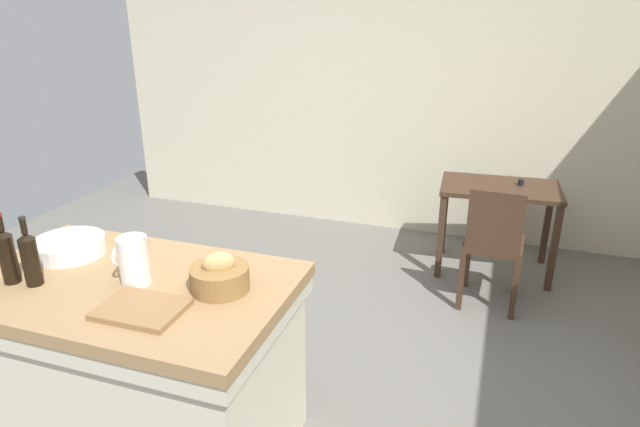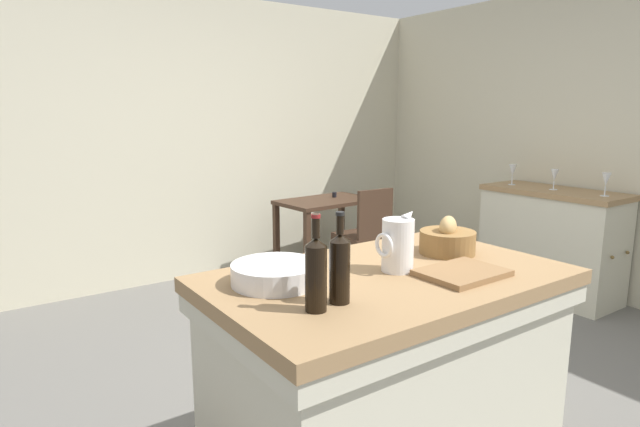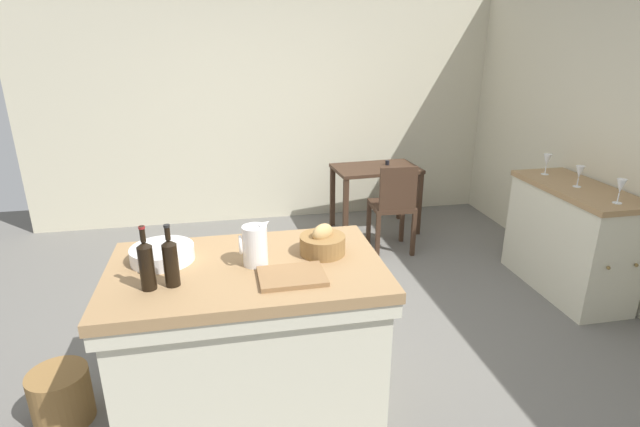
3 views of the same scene
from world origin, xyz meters
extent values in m
plane|color=#66635E|center=(0.00, 0.00, 0.00)|extent=(6.76, 6.76, 0.00)
cube|color=beige|center=(0.00, 2.60, 1.30)|extent=(5.32, 0.12, 2.60)
cube|color=#99754C|center=(-0.46, -0.62, 0.89)|extent=(1.45, 0.90, 0.06)
cube|color=beige|center=(-0.46, -0.62, 0.82)|extent=(1.43, 0.88, 0.08)
cube|color=beige|center=(-0.46, -0.62, 0.43)|extent=(1.37, 0.82, 0.86)
cube|color=#3D281C|center=(1.07, 1.93, 0.71)|extent=(0.93, 0.62, 0.04)
cube|color=#3D281C|center=(0.67, 1.66, 0.34)|extent=(0.05, 0.05, 0.69)
cube|color=#3D281C|center=(1.50, 1.71, 0.34)|extent=(0.05, 0.05, 0.69)
cube|color=#3D281C|center=(0.64, 2.15, 0.34)|extent=(0.05, 0.05, 0.69)
cube|color=#3D281C|center=(1.46, 2.20, 0.34)|extent=(0.05, 0.05, 0.69)
cylinder|color=black|center=(1.21, 1.99, 0.75)|extent=(0.04, 0.04, 0.05)
cube|color=#3D281C|center=(1.06, 1.38, 0.47)|extent=(0.42, 0.42, 0.04)
cube|color=#3D281C|center=(1.06, 1.20, 0.70)|extent=(0.36, 0.05, 0.42)
cube|color=#3D281C|center=(1.25, 1.55, 0.22)|extent=(0.04, 0.04, 0.45)
cube|color=#3D281C|center=(0.89, 1.56, 0.22)|extent=(0.04, 0.04, 0.45)
cube|color=#3D281C|center=(1.24, 1.19, 0.22)|extent=(0.04, 0.04, 0.45)
cube|color=#3D281C|center=(0.88, 1.20, 0.22)|extent=(0.04, 0.04, 0.45)
cylinder|color=white|center=(-0.40, -0.62, 1.03)|extent=(0.13, 0.13, 0.22)
cone|color=white|center=(-0.35, -0.62, 1.14)|extent=(0.07, 0.04, 0.06)
torus|color=white|center=(-0.48, -0.62, 1.04)|extent=(0.02, 0.10, 0.10)
cylinder|color=white|center=(-0.89, -0.47, 0.96)|extent=(0.34, 0.34, 0.08)
cylinder|color=olive|center=(-0.03, -0.55, 0.97)|extent=(0.25, 0.25, 0.10)
ellipsoid|color=tan|center=(-0.03, -0.55, 1.04)|extent=(0.16, 0.14, 0.10)
cube|color=olive|center=(-0.24, -0.81, 0.93)|extent=(0.34, 0.25, 0.02)
cylinder|color=black|center=(-0.82, -0.77, 1.03)|extent=(0.07, 0.07, 0.22)
cone|color=black|center=(-0.82, -0.77, 1.15)|extent=(0.07, 0.07, 0.03)
cylinder|color=black|center=(-0.82, -0.77, 1.20)|extent=(0.03, 0.03, 0.08)
cylinder|color=black|center=(-0.82, -0.77, 1.23)|extent=(0.03, 0.03, 0.01)
cylinder|color=black|center=(-0.93, -0.79, 1.03)|extent=(0.07, 0.07, 0.22)
cone|color=black|center=(-0.93, -0.79, 1.15)|extent=(0.07, 0.07, 0.03)
cylinder|color=black|center=(-0.93, -0.79, 1.20)|extent=(0.03, 0.03, 0.08)
camera|label=1|loc=(1.05, -2.39, 2.08)|focal=31.05mm
camera|label=2|loc=(-1.85, -2.13, 1.56)|focal=29.57mm
camera|label=3|loc=(-0.53, -2.99, 2.07)|focal=27.52mm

